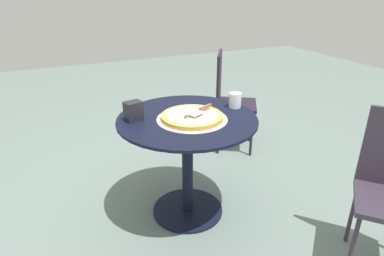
{
  "coord_description": "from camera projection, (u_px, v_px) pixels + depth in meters",
  "views": [
    {
      "loc": [
        -1.77,
        0.77,
        1.51
      ],
      "look_at": [
        -0.04,
        -0.02,
        0.66
      ],
      "focal_mm": 30.95,
      "sensor_mm": 36.0,
      "label": 1
    }
  ],
  "objects": [
    {
      "name": "ground_plane",
      "position": [
        188.0,
        210.0,
        2.38
      ],
      "size": [
        10.0,
        10.0,
        0.0
      ],
      "primitive_type": "plane",
      "color": "slate"
    },
    {
      "name": "patio_table",
      "position": [
        187.0,
        147.0,
        2.17
      ],
      "size": [
        0.89,
        0.89,
        0.72
      ],
      "color": "black",
      "rests_on": "ground"
    },
    {
      "name": "pizza_on_tray",
      "position": [
        192.0,
        117.0,
        2.06
      ],
      "size": [
        0.44,
        0.44,
        0.05
      ],
      "color": "beige",
      "rests_on": "patio_table"
    },
    {
      "name": "pizza_server",
      "position": [
        200.0,
        110.0,
        2.06
      ],
      "size": [
        0.14,
        0.21,
        0.02
      ],
      "color": "silver",
      "rests_on": "pizza_on_tray"
    },
    {
      "name": "drinking_cup",
      "position": [
        235.0,
        100.0,
        2.24
      ],
      "size": [
        0.08,
        0.08,
        0.1
      ],
      "primitive_type": "cylinder",
      "color": "silver",
      "rests_on": "patio_table"
    },
    {
      "name": "napkin_dispenser",
      "position": [
        133.0,
        111.0,
        2.03
      ],
      "size": [
        0.1,
        0.12,
        0.12
      ],
      "primitive_type": "cube",
      "rotation": [
        0.0,
        0.0,
        1.8
      ],
      "color": "black",
      "rests_on": "patio_table"
    },
    {
      "name": "patio_chair_near",
      "position": [
        229.0,
        95.0,
        3.09
      ],
      "size": [
        0.51,
        0.51,
        0.93
      ],
      "color": "black",
      "rests_on": "ground"
    }
  ]
}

